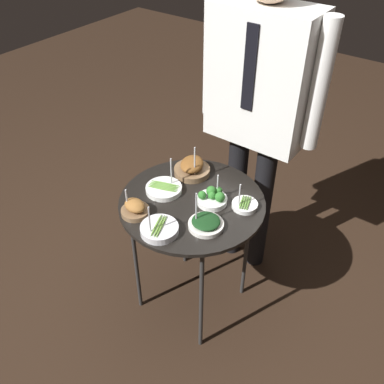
% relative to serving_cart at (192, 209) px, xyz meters
% --- Properties ---
extents(ground_plane, '(8.00, 8.00, 0.00)m').
position_rel_serving_cart_xyz_m(ground_plane, '(0.00, 0.00, -0.65)').
color(ground_plane, black).
extents(serving_cart, '(0.66, 0.66, 0.70)m').
position_rel_serving_cart_xyz_m(serving_cart, '(0.00, 0.00, 0.00)').
color(serving_cart, black).
rests_on(serving_cart, ground_plane).
extents(bowl_broccoli_back_left, '(0.14, 0.14, 0.13)m').
position_rel_serving_cart_xyz_m(bowl_broccoli_back_left, '(0.08, 0.05, 0.08)').
color(bowl_broccoli_back_left, white).
rests_on(bowl_broccoli_back_left, serving_cart).
extents(bowl_asparagus_back_right, '(0.17, 0.17, 0.16)m').
position_rel_serving_cart_xyz_m(bowl_asparagus_back_right, '(-0.15, -0.02, 0.07)').
color(bowl_asparagus_back_right, white).
rests_on(bowl_asparagus_back_right, serving_cart).
extents(bowl_spinach_front_center, '(0.15, 0.15, 0.17)m').
position_rel_serving_cart_xyz_m(bowl_spinach_front_center, '(0.15, -0.10, 0.07)').
color(bowl_spinach_front_center, silver).
rests_on(bowl_spinach_front_center, serving_cart).
extents(bowl_roast_front_left, '(0.17, 0.17, 0.18)m').
position_rel_serving_cart_xyz_m(bowl_roast_front_left, '(-0.12, 0.17, 0.09)').
color(bowl_roast_front_left, brown).
rests_on(bowl_roast_front_left, serving_cart).
extents(bowl_roast_mid_left, '(0.12, 0.12, 0.12)m').
position_rel_serving_cart_xyz_m(bowl_roast_mid_left, '(-0.15, -0.22, 0.08)').
color(bowl_roast_mid_left, brown).
rests_on(bowl_roast_mid_left, serving_cart).
extents(bowl_asparagus_far_rim, '(0.16, 0.16, 0.16)m').
position_rel_serving_cart_xyz_m(bowl_asparagus_far_rim, '(0.01, -0.24, 0.07)').
color(bowl_asparagus_far_rim, silver).
rests_on(bowl_asparagus_far_rim, serving_cart).
extents(bowl_asparagus_front_right, '(0.11, 0.11, 0.14)m').
position_rel_serving_cart_xyz_m(bowl_asparagus_front_right, '(0.21, 0.10, 0.07)').
color(bowl_asparagus_front_right, white).
rests_on(bowl_asparagus_front_right, serving_cart).
extents(waiter_figure, '(0.62, 0.23, 1.68)m').
position_rel_serving_cart_xyz_m(waiter_figure, '(0.05, 0.45, 0.41)').
color(waiter_figure, black).
rests_on(waiter_figure, ground_plane).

